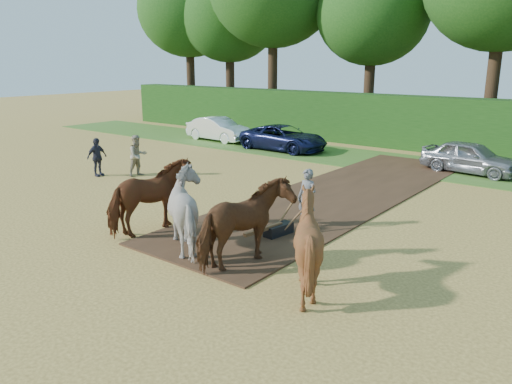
{
  "coord_description": "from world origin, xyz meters",
  "views": [
    {
      "loc": [
        10.22,
        -9.35,
        4.95
      ],
      "look_at": [
        1.97,
        1.19,
        1.4
      ],
      "focal_mm": 35.0,
      "sensor_mm": 36.0,
      "label": 1
    }
  ],
  "objects_px": {
    "spectator_near": "(138,156)",
    "spectator_far": "(97,157)",
    "parked_cars": "(421,153)",
    "plough_team": "(221,217)"
  },
  "relations": [
    {
      "from": "spectator_near",
      "to": "spectator_far",
      "type": "xyz_separation_m",
      "value": [
        -1.37,
        -1.13,
        -0.06
      ]
    },
    {
      "from": "spectator_near",
      "to": "spectator_far",
      "type": "bearing_deg",
      "value": 136.95
    },
    {
      "from": "spectator_near",
      "to": "parked_cars",
      "type": "distance_m",
      "value": 13.13
    },
    {
      "from": "spectator_near",
      "to": "spectator_far",
      "type": "relative_size",
      "value": 1.07
    },
    {
      "from": "spectator_far",
      "to": "plough_team",
      "type": "relative_size",
      "value": 0.23
    },
    {
      "from": "parked_cars",
      "to": "spectator_near",
      "type": "bearing_deg",
      "value": -134.1
    },
    {
      "from": "spectator_near",
      "to": "plough_team",
      "type": "bearing_deg",
      "value": -109.85
    },
    {
      "from": "spectator_near",
      "to": "plough_team",
      "type": "relative_size",
      "value": 0.25
    },
    {
      "from": "spectator_far",
      "to": "parked_cars",
      "type": "xyz_separation_m",
      "value": [
        10.51,
        10.56,
        -0.14
      ]
    },
    {
      "from": "spectator_near",
      "to": "plough_team",
      "type": "height_order",
      "value": "plough_team"
    }
  ]
}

